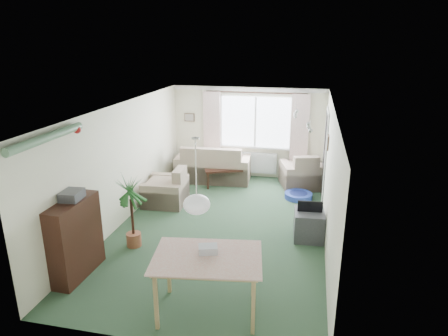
% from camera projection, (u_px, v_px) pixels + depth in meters
% --- Properties ---
extents(ground, '(6.50, 6.50, 0.00)m').
position_uv_depth(ground, '(221.00, 228.00, 7.92)').
color(ground, '#2A472F').
extents(window, '(1.80, 0.03, 1.30)m').
position_uv_depth(window, '(255.00, 122.00, 10.42)').
color(window, white).
extents(curtain_rod, '(2.60, 0.03, 0.03)m').
position_uv_depth(curtain_rod, '(256.00, 93.00, 10.11)').
color(curtain_rod, black).
extents(curtain_left, '(0.45, 0.08, 2.00)m').
position_uv_depth(curtain_left, '(212.00, 129.00, 10.63)').
color(curtain_left, beige).
extents(curtain_right, '(0.45, 0.08, 2.00)m').
position_uv_depth(curtain_right, '(299.00, 134.00, 10.16)').
color(curtain_right, beige).
extents(radiator, '(1.20, 0.10, 0.55)m').
position_uv_depth(radiator, '(254.00, 163.00, 10.72)').
color(radiator, white).
extents(doorway, '(0.03, 0.95, 2.00)m').
position_uv_depth(doorway, '(325.00, 155.00, 9.25)').
color(doorway, black).
extents(pendant_lamp, '(0.36, 0.36, 0.36)m').
position_uv_depth(pendant_lamp, '(197.00, 204.00, 5.29)').
color(pendant_lamp, white).
extents(tinsel_garland, '(1.60, 1.60, 0.12)m').
position_uv_depth(tinsel_garland, '(47.00, 138.00, 5.47)').
color(tinsel_garland, '#196626').
extents(bauble_cluster_a, '(0.20, 0.20, 0.20)m').
position_uv_depth(bauble_cluster_a, '(295.00, 111.00, 7.81)').
color(bauble_cluster_a, silver).
extents(bauble_cluster_b, '(0.20, 0.20, 0.20)m').
position_uv_depth(bauble_cluster_b, '(310.00, 124.00, 6.63)').
color(bauble_cluster_b, silver).
extents(wall_picture_back, '(0.28, 0.03, 0.22)m').
position_uv_depth(wall_picture_back, '(189.00, 117.00, 10.77)').
color(wall_picture_back, brown).
extents(wall_picture_right, '(0.03, 0.24, 0.30)m').
position_uv_depth(wall_picture_right, '(328.00, 143.00, 8.16)').
color(wall_picture_right, brown).
extents(sofa, '(1.98, 1.14, 0.96)m').
position_uv_depth(sofa, '(213.00, 162.00, 10.50)').
color(sofa, '#BAB28C').
rests_on(sofa, ground).
extents(armchair_corner, '(1.21, 1.18, 0.89)m').
position_uv_depth(armchair_corner, '(302.00, 170.00, 10.02)').
color(armchair_corner, beige).
rests_on(armchair_corner, ground).
extents(armchair_left, '(0.94, 0.99, 0.84)m').
position_uv_depth(armchair_left, '(165.00, 186.00, 8.98)').
color(armchair_left, tan).
rests_on(armchair_left, ground).
extents(coffee_table, '(1.16, 0.91, 0.46)m').
position_uv_depth(coffee_table, '(225.00, 176.00, 10.18)').
color(coffee_table, black).
rests_on(coffee_table, ground).
extents(photo_frame, '(0.12, 0.06, 0.16)m').
position_uv_depth(photo_frame, '(220.00, 165.00, 10.08)').
color(photo_frame, brown).
rests_on(photo_frame, coffee_table).
extents(bookshelf, '(0.37, 1.03, 1.25)m').
position_uv_depth(bookshelf, '(75.00, 239.00, 6.17)').
color(bookshelf, black).
rests_on(bookshelf, ground).
extents(hifi_box, '(0.31, 0.37, 0.14)m').
position_uv_depth(hifi_box, '(72.00, 195.00, 6.02)').
color(hifi_box, '#3E3D43').
rests_on(hifi_box, bookshelf).
extents(houseplant, '(0.72, 0.72, 1.32)m').
position_uv_depth(houseplant, '(132.00, 212.00, 7.03)').
color(houseplant, '#1A4D20').
rests_on(houseplant, ground).
extents(dining_table, '(1.44, 1.07, 0.83)m').
position_uv_depth(dining_table, '(208.00, 285.00, 5.37)').
color(dining_table, tan).
rests_on(dining_table, ground).
extents(gift_box, '(0.29, 0.24, 0.12)m').
position_uv_depth(gift_box, '(208.00, 250.00, 5.32)').
color(gift_box, silver).
rests_on(gift_box, dining_table).
extents(tv_cube, '(0.58, 0.63, 0.54)m').
position_uv_depth(tv_cube, '(309.00, 225.00, 7.43)').
color(tv_cube, '#39383D').
rests_on(tv_cube, ground).
extents(pet_bed, '(0.83, 0.83, 0.13)m').
position_uv_depth(pet_bed, '(298.00, 196.00, 9.36)').
color(pet_bed, '#21539B').
rests_on(pet_bed, ground).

